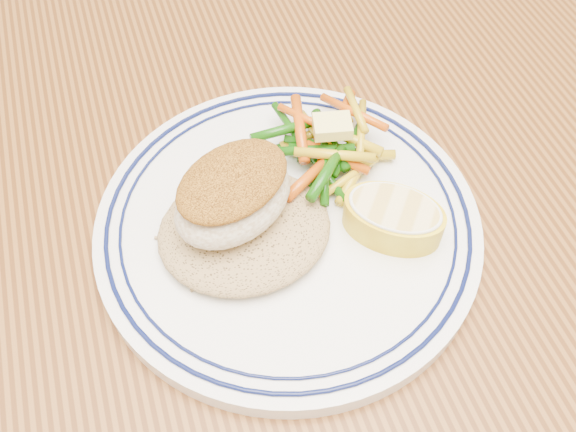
{
  "coord_description": "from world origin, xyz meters",
  "views": [
    {
      "loc": [
        -0.08,
        -0.26,
        1.13
      ],
      "look_at": [
        -0.0,
        -0.02,
        0.77
      ],
      "focal_mm": 40.0,
      "sensor_mm": 36.0,
      "label": 1
    }
  ],
  "objects_px": {
    "dining_table": "(282,278)",
    "lemon_wedge": "(393,217)",
    "rice_pilaf": "(244,227)",
    "fish_fillet": "(233,194)",
    "plate": "(288,225)",
    "vegetable_pile": "(327,147)"
  },
  "relations": [
    {
      "from": "dining_table",
      "to": "lemon_wedge",
      "type": "distance_m",
      "value": 0.15
    },
    {
      "from": "dining_table",
      "to": "rice_pilaf",
      "type": "distance_m",
      "value": 0.13
    },
    {
      "from": "fish_fillet",
      "to": "plate",
      "type": "bearing_deg",
      "value": -7.84
    },
    {
      "from": "plate",
      "to": "vegetable_pile",
      "type": "relative_size",
      "value": 2.6
    },
    {
      "from": "fish_fillet",
      "to": "vegetable_pile",
      "type": "distance_m",
      "value": 0.09
    },
    {
      "from": "dining_table",
      "to": "plate",
      "type": "distance_m",
      "value": 0.11
    },
    {
      "from": "rice_pilaf",
      "to": "lemon_wedge",
      "type": "relative_size",
      "value": 1.33
    },
    {
      "from": "fish_fillet",
      "to": "lemon_wedge",
      "type": "distance_m",
      "value": 0.11
    },
    {
      "from": "vegetable_pile",
      "to": "plate",
      "type": "bearing_deg",
      "value": -135.63
    },
    {
      "from": "fish_fillet",
      "to": "lemon_wedge",
      "type": "bearing_deg",
      "value": -19.1
    },
    {
      "from": "lemon_wedge",
      "to": "plate",
      "type": "bearing_deg",
      "value": 155.24
    },
    {
      "from": "vegetable_pile",
      "to": "lemon_wedge",
      "type": "bearing_deg",
      "value": -74.99
    },
    {
      "from": "rice_pilaf",
      "to": "dining_table",
      "type": "bearing_deg",
      "value": 34.88
    },
    {
      "from": "rice_pilaf",
      "to": "lemon_wedge",
      "type": "distance_m",
      "value": 0.1
    },
    {
      "from": "fish_fillet",
      "to": "lemon_wedge",
      "type": "xyz_separation_m",
      "value": [
        0.1,
        -0.03,
        -0.02
      ]
    },
    {
      "from": "lemon_wedge",
      "to": "fish_fillet",
      "type": "bearing_deg",
      "value": 160.9
    },
    {
      "from": "dining_table",
      "to": "plate",
      "type": "relative_size",
      "value": 5.61
    },
    {
      "from": "dining_table",
      "to": "plate",
      "type": "bearing_deg",
      "value": -94.3
    },
    {
      "from": "dining_table",
      "to": "lemon_wedge",
      "type": "xyz_separation_m",
      "value": [
        0.06,
        -0.05,
        0.13
      ]
    },
    {
      "from": "dining_table",
      "to": "lemon_wedge",
      "type": "height_order",
      "value": "lemon_wedge"
    },
    {
      "from": "dining_table",
      "to": "rice_pilaf",
      "type": "xyz_separation_m",
      "value": [
        -0.03,
        -0.02,
        0.12
      ]
    },
    {
      "from": "rice_pilaf",
      "to": "fish_fillet",
      "type": "xyz_separation_m",
      "value": [
        -0.0,
        0.01,
        0.03
      ]
    }
  ]
}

